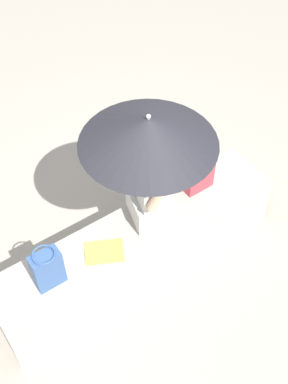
% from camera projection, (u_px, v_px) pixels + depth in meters
% --- Properties ---
extents(ground_plane, '(14.00, 14.00, 0.00)m').
position_uv_depth(ground_plane, '(139.00, 263.00, 4.03)').
color(ground_plane, '#9E9384').
extents(stone_bench, '(2.35, 0.50, 0.46)m').
position_uv_depth(stone_bench, '(138.00, 247.00, 3.85)').
color(stone_bench, '#A8A093').
rests_on(stone_bench, ground).
extents(person_seated, '(0.36, 0.51, 0.90)m').
position_uv_depth(person_seated, '(150.00, 181.00, 3.48)').
color(person_seated, beige).
rests_on(person_seated, stone_bench).
extents(parasol, '(0.91, 0.91, 1.06)m').
position_uv_depth(parasol, '(148.00, 131.00, 3.02)').
color(parasol, '#B7B7BC').
rests_on(parasol, stone_bench).
extents(handbag_black, '(0.21, 0.16, 0.34)m').
position_uv_depth(handbag_black, '(47.00, 269.00, 3.25)').
color(handbag_black, '#335184').
rests_on(handbag_black, stone_bench).
extents(tote_bag_canvas, '(0.24, 0.18, 0.32)m').
position_uv_depth(tote_bag_canvas, '(199.00, 174.00, 3.84)').
color(tote_bag_canvas, '#B2333D').
rests_on(tote_bag_canvas, stone_bench).
extents(magazine, '(0.34, 0.31, 0.01)m').
position_uv_depth(magazine, '(104.00, 252.00, 3.54)').
color(magazine, '#EAE04C').
rests_on(magazine, stone_bench).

